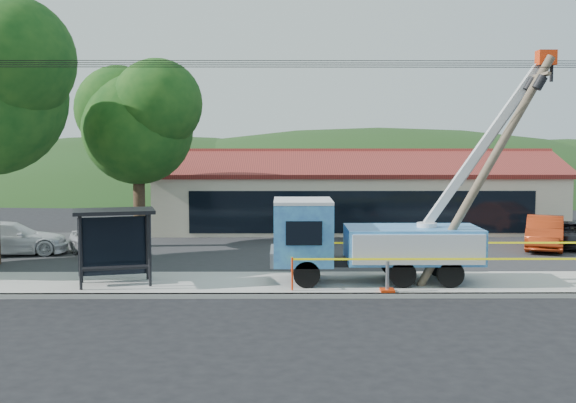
# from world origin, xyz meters

# --- Properties ---
(ground) EXTENTS (120.00, 120.00, 0.00)m
(ground) POSITION_xyz_m (0.00, 0.00, 0.00)
(ground) COLOR black
(ground) RESTS_ON ground
(curb) EXTENTS (60.00, 0.25, 0.15)m
(curb) POSITION_xyz_m (0.00, 2.10, 0.07)
(curb) COLOR #A9A99F
(curb) RESTS_ON ground
(sidewalk) EXTENTS (60.00, 4.00, 0.15)m
(sidewalk) POSITION_xyz_m (0.00, 4.00, 0.07)
(sidewalk) COLOR #A9A99F
(sidewalk) RESTS_ON ground
(parking_lot) EXTENTS (60.00, 12.00, 0.10)m
(parking_lot) POSITION_xyz_m (0.00, 12.00, 0.05)
(parking_lot) COLOR #28282B
(parking_lot) RESTS_ON ground
(strip_mall) EXTENTS (22.50, 8.53, 4.67)m
(strip_mall) POSITION_xyz_m (4.00, 19.98, 1.88)
(strip_mall) COLOR beige
(strip_mall) RESTS_ON ground
(tree_lot) EXTENTS (6.30, 5.60, 8.94)m
(tree_lot) POSITION_xyz_m (-7.00, 13.00, 6.21)
(tree_lot) COLOR #332316
(tree_lot) RESTS_ON ground
(hill_west) EXTENTS (78.40, 56.00, 28.00)m
(hill_west) POSITION_xyz_m (-15.00, 55.00, 0.00)
(hill_west) COLOR #1E3915
(hill_west) RESTS_ON ground
(hill_center) EXTENTS (89.60, 64.00, 32.00)m
(hill_center) POSITION_xyz_m (10.00, 55.00, 0.00)
(hill_center) COLOR #1E3915
(hill_center) RESTS_ON ground
(hill_east) EXTENTS (72.80, 52.00, 26.00)m
(hill_east) POSITION_xyz_m (30.00, 55.00, 0.00)
(hill_east) COLOR #1E3915
(hill_east) RESTS_ON ground
(utility_truck) EXTENTS (9.87, 3.95, 8.13)m
(utility_truck) POSITION_xyz_m (2.93, 4.11, 1.71)
(utility_truck) COLOR black
(utility_truck) RESTS_ON ground
(leaning_pole) EXTENTS (4.60, 1.63, 8.02)m
(leaning_pole) POSITION_xyz_m (7.03, 3.39, 4.50)
(leaning_pole) COLOR brown
(leaning_pole) RESTS_ON ground
(bus_shelter) EXTENTS (3.06, 2.30, 2.63)m
(bus_shelter) POSITION_xyz_m (-6.04, 3.79, 2.08)
(bus_shelter) COLOR black
(bus_shelter) RESTS_ON ground
(caution_tape) EXTENTS (11.50, 3.83, 1.11)m
(caution_tape) POSITION_xyz_m (5.89, 4.42, 0.97)
(caution_tape) COLOR red
(caution_tape) RESTS_ON ground
(car_silver) EXTENTS (3.53, 4.07, 1.32)m
(car_silver) POSITION_xyz_m (-8.26, 10.16, 0.00)
(car_silver) COLOR #AEB0B6
(car_silver) RESTS_ON ground
(car_red) EXTENTS (3.17, 4.93, 1.54)m
(car_red) POSITION_xyz_m (12.11, 12.03, 0.00)
(car_red) COLOR #A32E10
(car_red) RESTS_ON ground
(car_white) EXTENTS (5.31, 2.96, 1.45)m
(car_white) POSITION_xyz_m (-12.27, 10.50, 0.00)
(car_white) COLOR white
(car_white) RESTS_ON ground
(car_dark) EXTENTS (2.49, 4.45, 1.18)m
(car_dark) POSITION_xyz_m (13.48, 12.66, 0.00)
(car_dark) COLOR black
(car_dark) RESTS_ON ground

